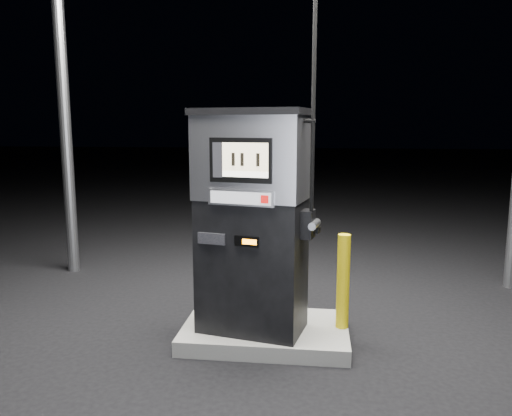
# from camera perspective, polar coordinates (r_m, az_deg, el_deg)

# --- Properties ---
(ground) EXTENTS (80.00, 80.00, 0.00)m
(ground) POSITION_cam_1_polar(r_m,az_deg,el_deg) (5.08, 1.10, -14.77)
(ground) COLOR black
(ground) RESTS_ON ground
(pump_island) EXTENTS (1.60, 1.00, 0.15)m
(pump_island) POSITION_cam_1_polar(r_m,az_deg,el_deg) (5.05, 1.10, -13.99)
(pump_island) COLOR slate
(pump_island) RESTS_ON ground
(fuel_dispenser) EXTENTS (1.20, 0.81, 4.32)m
(fuel_dispenser) POSITION_cam_1_polar(r_m,az_deg,el_deg) (4.63, -0.42, -1.34)
(fuel_dispenser) COLOR black
(fuel_dispenser) RESTS_ON pump_island
(bollard_left) EXTENTS (0.17, 0.17, 0.96)m
(bollard_left) POSITION_cam_1_polar(r_m,az_deg,el_deg) (4.85, -5.53, -8.02)
(bollard_left) COLOR yellow
(bollard_left) RESTS_ON pump_island
(bollard_right) EXTENTS (0.15, 0.15, 0.92)m
(bollard_right) POSITION_cam_1_polar(r_m,az_deg,el_deg) (4.89, 9.92, -8.27)
(bollard_right) COLOR yellow
(bollard_right) RESTS_ON pump_island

